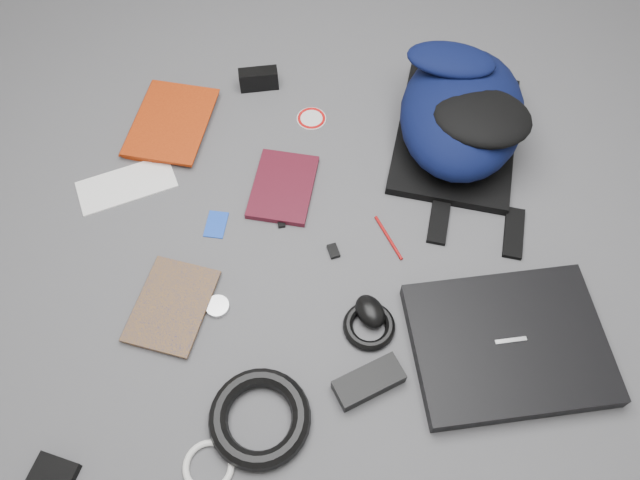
{
  "coord_description": "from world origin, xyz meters",
  "views": [
    {
      "loc": [
        -0.05,
        -0.76,
        1.3
      ],
      "look_at": [
        0.0,
        0.0,
        0.02
      ],
      "focal_mm": 35.0,
      "sensor_mm": 36.0,
      "label": 1
    }
  ],
  "objects": [
    {
      "name": "pouch",
      "position": [
        -0.57,
        -0.5,
        0.01
      ],
      "size": [
        0.11,
        0.11,
        0.02
      ],
      "primitive_type": "cube",
      "rotation": [
        0.0,
        0.0,
        -0.38
      ],
      "color": "black",
      "rests_on": "ground"
    },
    {
      "name": "id_badge",
      "position": [
        -0.25,
        0.07,
        0.0
      ],
      "size": [
        0.06,
        0.08,
        0.0
      ],
      "primitive_type": "cube",
      "rotation": [
        0.0,
        0.0,
        -0.2
      ],
      "color": "blue",
      "rests_on": "ground"
    },
    {
      "name": "mouse",
      "position": [
        0.1,
        -0.19,
        0.02
      ],
      "size": [
        0.09,
        0.1,
        0.04
      ],
      "primitive_type": "ellipsoid",
      "rotation": [
        0.0,
        0.0,
        0.39
      ],
      "color": "black",
      "rests_on": "ground"
    },
    {
      "name": "envelope",
      "position": [
        -0.48,
        0.21,
        0.0
      ],
      "size": [
        0.27,
        0.18,
        0.0
      ],
      "primitive_type": "cube",
      "rotation": [
        0.0,
        0.0,
        0.32
      ],
      "color": "white",
      "rests_on": "ground"
    },
    {
      "name": "cable_coil",
      "position": [
        0.09,
        -0.22,
        0.01
      ],
      "size": [
        0.14,
        0.14,
        0.02
      ],
      "primitive_type": "torus",
      "rotation": [
        0.0,
        0.0,
        0.2
      ],
      "color": "black",
      "rests_on": "ground"
    },
    {
      "name": "textbook_red",
      "position": [
        -0.47,
        0.42,
        0.01
      ],
      "size": [
        0.26,
        0.31,
        0.03
      ],
      "primitive_type": "imported",
      "rotation": [
        0.0,
        0.0,
        -0.26
      ],
      "color": "#972708",
      "rests_on": "ground"
    },
    {
      "name": "headphone_left",
      "position": [
        -0.33,
        -0.22,
        0.01
      ],
      "size": [
        0.04,
        0.04,
        0.01
      ],
      "primitive_type": "cylinder",
      "rotation": [
        0.0,
        0.0,
        0.02
      ],
      "color": "#BDBCBF",
      "rests_on": "ground"
    },
    {
      "name": "white_cable_coil",
      "position": [
        -0.26,
        -0.5,
        0.01
      ],
      "size": [
        0.11,
        0.11,
        0.01
      ],
      "primitive_type": "torus",
      "rotation": [
        0.0,
        0.0,
        -0.07
      ],
      "color": "white",
      "rests_on": "ground"
    },
    {
      "name": "headphone_right",
      "position": [
        -0.24,
        -0.15,
        0.01
      ],
      "size": [
        0.06,
        0.06,
        0.01
      ],
      "primitive_type": "cylinder",
      "rotation": [
        0.0,
        0.0,
        -0.09
      ],
      "color": "silver",
      "rests_on": "ground"
    },
    {
      "name": "backpack",
      "position": [
        0.39,
        0.3,
        0.1
      ],
      "size": [
        0.46,
        0.56,
        0.2
      ],
      "primitive_type": null,
      "rotation": [
        0.0,
        0.0,
        -0.29
      ],
      "color": "black",
      "rests_on": "ground"
    },
    {
      "name": "laptop",
      "position": [
        0.39,
        -0.29,
        0.02
      ],
      "size": [
        0.43,
        0.34,
        0.04
      ],
      "primitive_type": "cube",
      "rotation": [
        0.0,
        0.0,
        0.06
      ],
      "color": "black",
      "rests_on": "ground"
    },
    {
      "name": "dvd_case",
      "position": [
        -0.08,
        0.17,
        0.01
      ],
      "size": [
        0.2,
        0.24,
        0.02
      ],
      "primitive_type": "cube",
      "rotation": [
        0.0,
        0.0,
        -0.25
      ],
      "color": "#3B0B15",
      "rests_on": "ground"
    },
    {
      "name": "compact_camera",
      "position": [
        -0.13,
        0.53,
        0.03
      ],
      "size": [
        0.11,
        0.05,
        0.06
      ],
      "primitive_type": "cube",
      "rotation": [
        0.0,
        0.0,
        0.06
      ],
      "color": "black",
      "rests_on": "ground"
    },
    {
      "name": "comic_book",
      "position": [
        -0.42,
        -0.12,
        0.01
      ],
      "size": [
        0.22,
        0.26,
        0.02
      ],
      "primitive_type": "imported",
      "rotation": [
        0.0,
        0.0,
        -0.33
      ],
      "color": "#B5740C",
      "rests_on": "ground"
    },
    {
      "name": "pen_red",
      "position": [
        0.17,
        0.0,
        0.0
      ],
      "size": [
        0.05,
        0.13,
        0.01
      ],
      "primitive_type": "cylinder",
      "rotation": [
        1.57,
        0.0,
        0.37
      ],
      "color": "#9C0C0C",
      "rests_on": "ground"
    },
    {
      "name": "power_brick",
      "position": [
        0.08,
        -0.35,
        0.02
      ],
      "size": [
        0.16,
        0.11,
        0.04
      ],
      "primitive_type": "cube",
      "rotation": [
        0.0,
        0.0,
        0.39
      ],
      "color": "black",
      "rests_on": "ground"
    },
    {
      "name": "pen_teal",
      "position": [
        -0.01,
        0.17,
        0.0
      ],
      "size": [
        0.04,
        0.14,
        0.01
      ],
      "primitive_type": "cylinder",
      "rotation": [
        1.57,
        0.0,
        -0.22
      ],
      "color": "#0D7669",
      "rests_on": "ground"
    },
    {
      "name": "usb_black",
      "position": [
        -0.09,
        0.08,
        0.0
      ],
      "size": [
        0.02,
        0.05,
        0.01
      ],
      "primitive_type": "cube",
      "rotation": [
        0.0,
        0.0,
        0.1
      ],
      "color": "black",
      "rests_on": "ground"
    },
    {
      "name": "key_fob",
      "position": [
        0.03,
        -0.02,
        0.01
      ],
      "size": [
        0.03,
        0.04,
        0.01
      ],
      "primitive_type": "cube",
      "rotation": [
        0.0,
        0.0,
        0.24
      ],
      "color": "black",
      "rests_on": "ground"
    },
    {
      "name": "ground",
      "position": [
        0.0,
        0.0,
        0.0
      ],
      "size": [
        4.0,
        4.0,
        0.0
      ],
      "primitive_type": "plane",
      "color": "#4F4F51",
      "rests_on": "ground"
    },
    {
      "name": "power_cord_coil",
      "position": [
        -0.15,
        -0.41,
        0.02
      ],
      "size": [
        0.23,
        0.23,
        0.04
      ],
      "primitive_type": "torus",
      "rotation": [
        0.0,
        0.0,
        0.07
      ],
      "color": "black",
      "rests_on": "ground"
    },
    {
      "name": "sticker_disc",
      "position": [
        0.01,
        0.4,
        0.0
      ],
      "size": [
        0.1,
        0.1,
        0.0
      ],
      "primitive_type": "cylinder",
      "rotation": [
        0.0,
        0.0,
        0.27
      ],
      "color": "white",
      "rests_on": "ground"
    }
  ]
}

